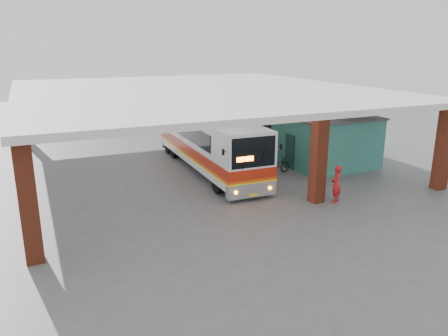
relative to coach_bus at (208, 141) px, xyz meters
The scene contains 8 objects.
ground 4.60m from the coach_bus, 94.98° to the right, with size 90.00×90.00×0.00m, color #515154.
brick_columns 1.37m from the coach_bus, 35.91° to the left, with size 20.10×21.60×4.35m.
canopy_roof 3.56m from the coach_bus, 86.69° to the left, with size 21.00×23.00×0.30m, color silver.
shop_building 7.13m from the coach_bus, ahead, with size 5.20×8.20×3.11m.
coach_bus is the anchor object (origin of this frame).
motorcycle 4.28m from the coach_bus, 36.47° to the right, with size 0.67×1.92×1.01m, color black.
pedestrian 8.45m from the coach_bus, 66.09° to the right, with size 0.66×0.44×1.82m, color red.
red_chair 5.01m from the coach_bus, 15.10° to the left, with size 0.55×0.55×0.87m.
Camera 1 is at (-9.14, -19.22, 7.29)m, focal length 35.00 mm.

